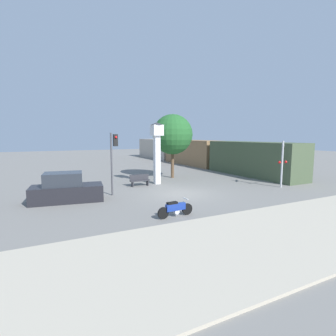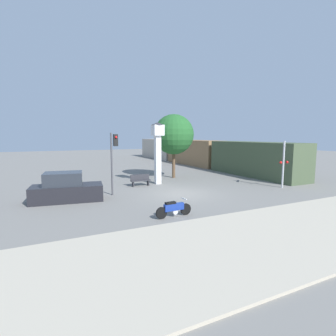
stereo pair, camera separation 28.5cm
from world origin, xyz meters
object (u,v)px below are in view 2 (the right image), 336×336
Objects in this scene: freight_train at (194,152)px; railroad_crossing_signal at (283,162)px; motorcycle at (174,209)px; clock_tower at (158,144)px; traffic_light at (114,152)px; bench at (140,180)px; street_tree at (174,135)px; parked_car at (66,189)px.

freight_train is 17.41m from railroad_crossing_signal.
clock_tower is at bearing 67.99° from motorcycle.
railroad_crossing_signal reaches higher than motorcycle.
railroad_crossing_signal is (8.03, -5.80, -1.36)m from clock_tower.
bench is (2.68, 2.25, -2.41)m from traffic_light.
motorcycle is at bearing -123.88° from freight_train.
traffic_light is at bearing 99.58° from motorcycle.
freight_train is 9.47× the size of railroad_crossing_signal.
street_tree is 6.18m from bench.
traffic_light is (-4.34, -2.53, -0.44)m from clock_tower.
street_tree is at bearing 40.44° from clock_tower.
traffic_light is at bearing -139.96° from bench.
parked_car is at bearing -172.63° from traffic_light.
bench is at bearing 150.33° from railroad_crossing_signal.
traffic_light reaches higher than freight_train.
motorcycle is 7.31m from parked_car.
freight_train is at bearing 47.23° from clock_tower.
motorcycle is at bearing -117.03° from street_tree.
motorcycle is at bearing -98.61° from bench.
street_tree reaches higher than traffic_light.
railroad_crossing_signal reaches higher than parked_car.
motorcycle is 0.33× the size of street_tree.
traffic_light is 3.80m from parked_car.
clock_tower reaches higher than freight_train.
parked_car is at bearing -158.47° from clock_tower.
traffic_light is 0.70× the size of street_tree.
motorcycle is 0.47× the size of traffic_light.
railroad_crossing_signal is 11.24m from bench.
bench is at bearing -136.24° from freight_train.
bench is at bearing 33.00° from parked_car.
parked_car is (-10.10, -5.20, -3.37)m from street_tree.
freight_train is 8.13× the size of traffic_light.
clock_tower is at bearing 29.88° from parked_car.
street_tree is (-7.91, -9.16, 2.43)m from freight_train.
street_tree is (6.99, 4.80, 1.22)m from traffic_light.
traffic_light reaches higher than railroad_crossing_signal.
bench reaches higher than motorcycle.
railroad_crossing_signal is 0.60× the size of street_tree.
motorcycle is 0.55× the size of railroad_crossing_signal.
clock_tower reaches higher than traffic_light.
clock_tower is 3.19× the size of bench.
clock_tower is 1.16× the size of parked_car.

